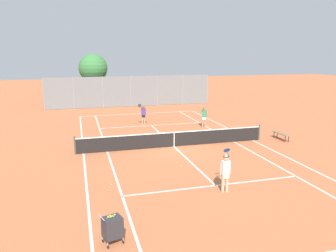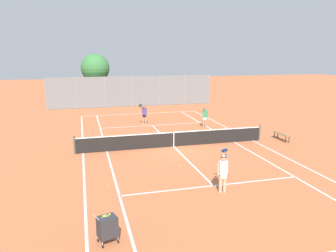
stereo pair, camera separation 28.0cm
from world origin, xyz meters
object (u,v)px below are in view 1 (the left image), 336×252
object	(u,v)px
loose_tennis_ball_3	(181,166)
loose_tennis_ball_4	(207,146)
player_far_left	(143,113)
loose_tennis_ball_2	(116,181)
ball_cart	(112,227)
tree_behind_left	(93,69)
loose_tennis_ball_0	(103,123)
player_far_right	(204,116)
loose_tennis_ball_1	(111,185)
courtside_bench	(281,134)
player_near_side	(225,171)
tennis_net	(174,139)

from	to	relation	value
loose_tennis_ball_3	loose_tennis_ball_4	bearing A→B (deg)	48.98
player_far_left	loose_tennis_ball_2	world-z (taller)	player_far_left
ball_cart	tree_behind_left	distance (m)	29.09
player_far_left	loose_tennis_ball_0	xyz separation A→B (m)	(-3.17, 1.37, -0.89)
player_far_left	loose_tennis_ball_2	xyz separation A→B (m)	(-3.65, -11.63, -0.89)
player_far_right	tree_behind_left	bearing A→B (deg)	117.36
loose_tennis_ball_1	loose_tennis_ball_4	distance (m)	7.83
ball_cart	courtside_bench	distance (m)	15.42
player_near_side	player_far_right	size ratio (longest dim) A/B	1.11
loose_tennis_ball_0	tree_behind_left	size ratio (longest dim) A/B	0.01
loose_tennis_ball_1	loose_tennis_ball_3	xyz separation A→B (m)	(3.72, 1.45, 0.00)
loose_tennis_ball_2	courtside_bench	size ratio (longest dim) A/B	0.04
loose_tennis_ball_2	tree_behind_left	size ratio (longest dim) A/B	0.01
tennis_net	tree_behind_left	world-z (taller)	tree_behind_left
player_far_left	courtside_bench	world-z (taller)	player_far_left
loose_tennis_ball_3	player_far_left	bearing A→B (deg)	89.04
ball_cart	loose_tennis_ball_3	xyz separation A→B (m)	(4.15, 6.00, -0.50)
tree_behind_left	player_far_right	bearing A→B (deg)	-62.64
loose_tennis_ball_1	courtside_bench	bearing A→B (deg)	21.88
loose_tennis_ball_0	loose_tennis_ball_3	bearing A→B (deg)	-75.91
player_near_side	loose_tennis_ball_4	xyz separation A→B (m)	(1.86, 6.51, -0.89)
loose_tennis_ball_0	loose_tennis_ball_2	size ratio (longest dim) A/B	1.00
tennis_net	player_far_left	world-z (taller)	player_far_left
loose_tennis_ball_0	courtside_bench	size ratio (longest dim) A/B	0.04
player_far_right	player_near_side	bearing A→B (deg)	-107.68
loose_tennis_ball_4	courtside_bench	size ratio (longest dim) A/B	0.04
loose_tennis_ball_2	courtside_bench	xyz separation A→B (m)	(11.61, 4.38, 0.38)
loose_tennis_ball_4	courtside_bench	distance (m)	5.49
loose_tennis_ball_1	courtside_bench	xyz separation A→B (m)	(11.86, 4.76, 0.38)
loose_tennis_ball_1	tree_behind_left	world-z (taller)	tree_behind_left
tennis_net	courtside_bench	distance (m)	7.43
loose_tennis_ball_2	loose_tennis_ball_4	bearing A→B (deg)	33.94
loose_tennis_ball_0	loose_tennis_ball_3	size ratio (longest dim) A/B	1.00
player_far_right	courtside_bench	xyz separation A→B (m)	(3.59, -4.96, -0.50)
player_far_right	loose_tennis_ball_2	world-z (taller)	player_far_right
tennis_net	tree_behind_left	size ratio (longest dim) A/B	2.12
ball_cart	loose_tennis_ball_4	size ratio (longest dim) A/B	14.58
player_far_left	loose_tennis_ball_3	size ratio (longest dim) A/B	26.88
player_near_side	player_far_right	bearing A→B (deg)	72.32
courtside_bench	loose_tennis_ball_1	bearing A→B (deg)	-158.12
loose_tennis_ball_2	loose_tennis_ball_4	size ratio (longest dim) A/B	1.00
loose_tennis_ball_0	player_far_right	bearing A→B (deg)	-25.86
loose_tennis_ball_0	loose_tennis_ball_4	bearing A→B (deg)	-57.41
player_far_right	player_far_left	bearing A→B (deg)	152.35
player_near_side	loose_tennis_ball_2	distance (m)	4.98
player_near_side	loose_tennis_ball_1	size ratio (longest dim) A/B	26.88
player_near_side	tennis_net	bearing A→B (deg)	90.78
loose_tennis_ball_4	courtside_bench	world-z (taller)	courtside_bench
player_far_left	loose_tennis_ball_3	xyz separation A→B (m)	(-0.18, -10.56, -0.89)
loose_tennis_ball_3	ball_cart	bearing A→B (deg)	-124.66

